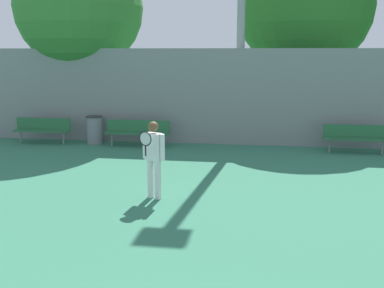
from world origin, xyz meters
name	(u,v)px	position (x,y,z in m)	size (l,w,h in m)	color
tennis_player	(154,155)	(-1.31, 7.30, 0.96)	(0.52, 0.49, 1.69)	silver
bench_courtside_near	(42,128)	(-6.47, 12.57, 0.54)	(1.95, 0.40, 0.87)	#28663D
bench_courtside_far	(356,136)	(3.94, 12.57, 0.54)	(1.99, 0.40, 0.87)	#28663D
bench_by_gate	(137,130)	(-3.09, 12.57, 0.54)	(2.18, 0.40, 0.87)	#28663D
trash_bin	(95,130)	(-4.66, 12.78, 0.48)	(0.56, 0.56, 0.96)	gray
back_fence	(232,97)	(0.00, 13.32, 1.61)	(28.57, 0.06, 3.23)	gray
tree_green_broad	(305,7)	(2.59, 16.96, 4.84)	(5.27, 5.27, 7.49)	brown
tree_dark_dense	(79,7)	(-5.72, 14.58, 4.71)	(4.67, 4.67, 7.06)	brown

